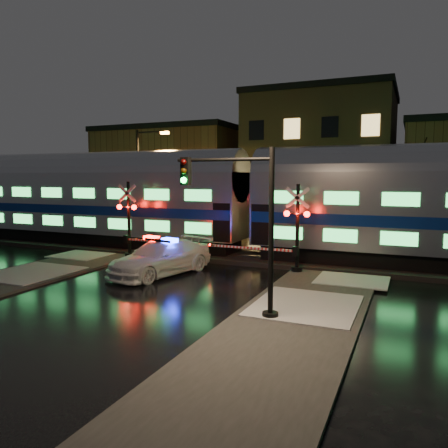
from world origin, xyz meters
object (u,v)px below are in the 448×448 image
(police_car, at_px, (161,258))
(traffic_light, at_px, (245,229))
(streetlight, at_px, (141,177))
(crossing_signal_right, at_px, (289,237))
(crossing_signal_left, at_px, (133,227))

(police_car, relative_size, traffic_light, 1.08)
(police_car, distance_m, streetlight, 12.50)
(crossing_signal_right, bearing_deg, streetlight, 152.47)
(police_car, xyz_separation_m, streetlight, (-7.37, 9.38, 3.76))
(streetlight, bearing_deg, crossing_signal_right, -27.53)
(streetlight, bearing_deg, traffic_light, -45.97)
(police_car, xyz_separation_m, traffic_light, (5.87, -4.31, 2.12))
(crossing_signal_right, xyz_separation_m, streetlight, (-12.84, 6.69, 2.81))
(police_car, height_order, traffic_light, traffic_light)
(police_car, distance_m, crossing_signal_right, 6.17)
(crossing_signal_left, relative_size, streetlight, 0.77)
(police_car, height_order, crossing_signal_right, crossing_signal_right)
(crossing_signal_right, bearing_deg, police_car, -153.83)
(crossing_signal_right, distance_m, streetlight, 14.75)
(police_car, xyz_separation_m, crossing_signal_right, (5.47, 2.69, 0.95))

